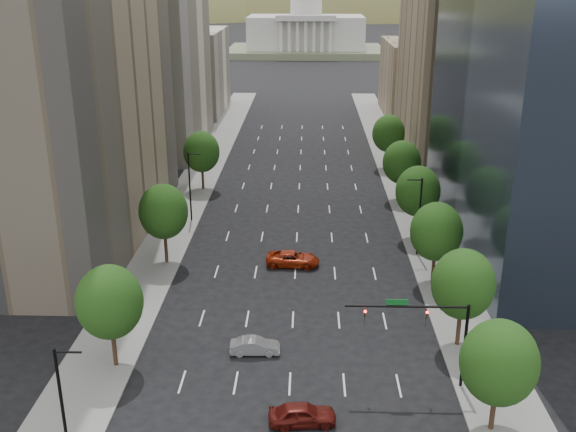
# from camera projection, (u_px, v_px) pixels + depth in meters

# --- Properties ---
(sidewalk_left) EXTENTS (6.00, 200.00, 0.15)m
(sidewalk_left) POSITION_uv_depth(u_px,v_px,m) (168.00, 235.00, 78.95)
(sidewalk_left) COLOR slate
(sidewalk_left) RESTS_ON ground
(sidewalk_right) EXTENTS (6.00, 200.00, 0.15)m
(sidewalk_right) POSITION_uv_depth(u_px,v_px,m) (427.00, 238.00, 78.05)
(sidewalk_right) COLOR slate
(sidewalk_right) RESTS_ON ground
(midrise_cream_left) EXTENTS (14.00, 30.00, 35.00)m
(midrise_cream_left) POSITION_uv_depth(u_px,v_px,m) (157.00, 48.00, 113.51)
(midrise_cream_left) COLOR beige
(midrise_cream_left) RESTS_ON ground
(filler_left) EXTENTS (14.00, 26.00, 18.00)m
(filler_left) POSITION_uv_depth(u_px,v_px,m) (192.00, 71.00, 147.40)
(filler_left) COLOR beige
(filler_left) RESTS_ON ground
(parking_tan_right) EXTENTS (14.00, 30.00, 30.00)m
(parking_tan_right) POSITION_uv_depth(u_px,v_px,m) (450.00, 66.00, 110.12)
(parking_tan_right) COLOR #8C7759
(parking_tan_right) RESTS_ON ground
(filler_right) EXTENTS (14.00, 26.00, 16.00)m
(filler_right) POSITION_uv_depth(u_px,v_px,m) (417.00, 79.00, 143.49)
(filler_right) COLOR #8C7759
(filler_right) RESTS_ON ground
(tree_right_0) EXTENTS (5.20, 5.20, 8.39)m
(tree_right_0) POSITION_uv_depth(u_px,v_px,m) (499.00, 363.00, 43.43)
(tree_right_0) COLOR #382316
(tree_right_0) RESTS_ON ground
(tree_right_1) EXTENTS (5.20, 5.20, 8.75)m
(tree_right_1) POSITION_uv_depth(u_px,v_px,m) (463.00, 284.00, 53.63)
(tree_right_1) COLOR #382316
(tree_right_1) RESTS_ON ground
(tree_right_2) EXTENTS (5.20, 5.20, 8.61)m
(tree_right_2) POSITION_uv_depth(u_px,v_px,m) (436.00, 232.00, 64.93)
(tree_right_2) COLOR #382316
(tree_right_2) RESTS_ON ground
(tree_right_3) EXTENTS (5.20, 5.20, 8.89)m
(tree_right_3) POSITION_uv_depth(u_px,v_px,m) (418.00, 191.00, 76.08)
(tree_right_3) COLOR #382316
(tree_right_3) RESTS_ON ground
(tree_right_4) EXTENTS (5.20, 5.20, 8.46)m
(tree_right_4) POSITION_uv_depth(u_px,v_px,m) (402.00, 162.00, 89.36)
(tree_right_4) COLOR #382316
(tree_right_4) RESTS_ON ground
(tree_right_5) EXTENTS (5.20, 5.20, 8.75)m
(tree_right_5) POSITION_uv_depth(u_px,v_px,m) (389.00, 134.00, 104.26)
(tree_right_5) COLOR #382316
(tree_right_5) RESTS_ON ground
(tree_left_0) EXTENTS (5.20, 5.20, 8.75)m
(tree_left_0) POSITION_uv_depth(u_px,v_px,m) (110.00, 302.00, 50.68)
(tree_left_0) COLOR #382316
(tree_left_0) RESTS_ON ground
(tree_left_1) EXTENTS (5.20, 5.20, 8.97)m
(tree_left_1) POSITION_uv_depth(u_px,v_px,m) (163.00, 212.00, 69.36)
(tree_left_1) COLOR #382316
(tree_left_1) RESTS_ON ground
(tree_left_2) EXTENTS (5.20, 5.20, 8.68)m
(tree_left_2) POSITION_uv_depth(u_px,v_px,m) (202.00, 152.00, 93.84)
(tree_left_2) COLOR #382316
(tree_left_2) RESTS_ON ground
(streetlight_rn) EXTENTS (1.70, 0.20, 9.00)m
(streetlight_rn) POSITION_uv_depth(u_px,v_px,m) (419.00, 215.00, 71.77)
(streetlight_rn) COLOR black
(streetlight_rn) RESTS_ON ground
(streetlight_ls) EXTENTS (1.70, 0.20, 9.00)m
(streetlight_ls) POSITION_uv_depth(u_px,v_px,m) (64.00, 409.00, 39.73)
(streetlight_ls) COLOR black
(streetlight_ls) RESTS_ON ground
(streetlight_ln) EXTENTS (1.70, 0.20, 9.00)m
(streetlight_ln) POSITION_uv_depth(u_px,v_px,m) (190.00, 185.00, 81.92)
(streetlight_ln) COLOR black
(streetlight_ln) RESTS_ON ground
(traffic_signal) EXTENTS (9.12, 0.40, 7.38)m
(traffic_signal) POSITION_uv_depth(u_px,v_px,m) (433.00, 327.00, 48.30)
(traffic_signal) COLOR black
(traffic_signal) RESTS_ON ground
(capitol) EXTENTS (60.00, 40.00, 35.20)m
(capitol) POSITION_uv_depth(u_px,v_px,m) (306.00, 32.00, 253.45)
(capitol) COLOR #596647
(capitol) RESTS_ON ground
(foothills) EXTENTS (720.00, 413.00, 263.00)m
(foothills) POSITION_uv_depth(u_px,v_px,m) (346.00, 53.00, 596.40)
(foothills) COLOR olive
(foothills) RESTS_ON ground
(car_maroon) EXTENTS (4.89, 2.38, 1.61)m
(car_maroon) POSITION_uv_depth(u_px,v_px,m) (302.00, 414.00, 45.64)
(car_maroon) COLOR #53120D
(car_maroon) RESTS_ON ground
(car_silver) EXTENTS (4.18, 1.62, 1.36)m
(car_silver) POSITION_uv_depth(u_px,v_px,m) (255.00, 346.00, 54.22)
(car_silver) COLOR #97989C
(car_silver) RESTS_ON ground
(car_red_far) EXTENTS (5.82, 2.93, 1.58)m
(car_red_far) POSITION_uv_depth(u_px,v_px,m) (293.00, 259.00, 70.58)
(car_red_far) COLOR #97220A
(car_red_far) RESTS_ON ground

